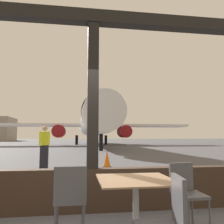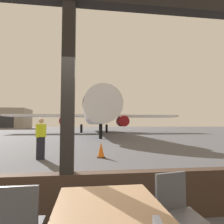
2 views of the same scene
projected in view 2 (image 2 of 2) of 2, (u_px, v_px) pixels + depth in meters
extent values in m
plane|color=#4C4C51|center=(85.00, 132.00, 42.48)|extent=(220.00, 220.00, 0.00)
cube|color=#38281E|center=(67.00, 198.00, 2.94)|extent=(9.07, 0.24, 0.73)
cube|color=black|center=(68.00, 109.00, 3.02)|extent=(0.20, 0.20, 3.41)
cube|color=#8C6B4C|center=(107.00, 203.00, 1.81)|extent=(0.95, 0.95, 0.02)
cube|color=#4C4C51|center=(14.00, 211.00, 1.71)|extent=(0.40, 0.05, 0.43)
cube|color=#4C4C51|center=(182.00, 217.00, 2.09)|extent=(0.40, 0.40, 0.04)
cube|color=#4C4C51|center=(171.00, 191.00, 2.27)|extent=(0.40, 0.13, 0.41)
cylinder|color=silver|center=(94.00, 114.00, 36.13)|extent=(3.74, 32.93, 3.74)
cone|color=silver|center=(102.00, 104.00, 18.56)|extent=(3.56, 2.60, 3.56)
cylinder|color=black|center=(101.00, 105.00, 20.45)|extent=(3.82, 0.90, 3.82)
cube|color=silver|center=(49.00, 116.00, 35.32)|extent=(14.63, 4.20, 0.36)
cube|color=silver|center=(137.00, 116.00, 37.49)|extent=(14.63, 4.20, 0.36)
cylinder|color=maroon|center=(66.00, 121.00, 34.29)|extent=(1.90, 3.20, 1.90)
cylinder|color=maroon|center=(123.00, 121.00, 35.63)|extent=(1.90, 3.20, 1.90)
cube|color=maroon|center=(92.00, 101.00, 51.21)|extent=(0.36, 4.40, 5.20)
cylinder|color=black|center=(101.00, 131.00, 20.56)|extent=(0.36, 0.36, 1.55)
cylinder|color=black|center=(81.00, 128.00, 36.93)|extent=(0.44, 0.44, 1.55)
cylinder|color=black|center=(107.00, 128.00, 37.56)|extent=(0.44, 0.44, 1.55)
cube|color=black|center=(41.00, 148.00, 8.32)|extent=(0.32, 0.20, 0.95)
cube|color=yellow|center=(41.00, 130.00, 8.37)|extent=(0.40, 0.22, 0.55)
sphere|color=tan|center=(41.00, 121.00, 8.40)|extent=(0.22, 0.22, 0.22)
cylinder|color=yellow|center=(44.00, 131.00, 8.60)|extent=(0.09, 0.09, 0.52)
cylinder|color=yellow|center=(37.00, 131.00, 8.14)|extent=(0.09, 0.09, 0.52)
cone|color=orange|center=(101.00, 150.00, 8.78)|extent=(0.32, 0.32, 0.69)
cube|color=black|center=(101.00, 157.00, 8.76)|extent=(0.36, 0.36, 0.03)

